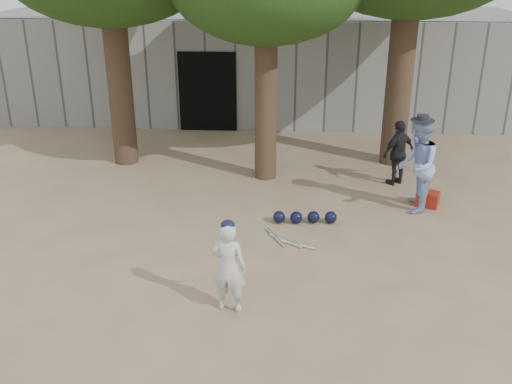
# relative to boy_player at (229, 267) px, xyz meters

# --- Properties ---
(ground) EXTENTS (70.00, 70.00, 0.00)m
(ground) POSITION_rel_boy_player_xyz_m (-0.36, 1.04, -0.67)
(ground) COLOR #937C5E
(ground) RESTS_ON ground
(boy_player) EXTENTS (0.53, 0.39, 1.34)m
(boy_player) POSITION_rel_boy_player_xyz_m (0.00, 0.00, 0.00)
(boy_player) COLOR silver
(boy_player) RESTS_ON ground
(spectator_blue) EXTENTS (0.85, 1.01, 1.84)m
(spectator_blue) POSITION_rel_boy_player_xyz_m (3.22, 3.63, 0.25)
(spectator_blue) COLOR #8FA5DE
(spectator_blue) RESTS_ON ground
(spectator_dark) EXTENTS (0.88, 0.76, 1.42)m
(spectator_dark) POSITION_rel_boy_player_xyz_m (3.11, 5.00, 0.04)
(spectator_dark) COLOR black
(spectator_dark) RESTS_ON ground
(red_bag) EXTENTS (0.51, 0.46, 0.30)m
(red_bag) POSITION_rel_boy_player_xyz_m (3.54, 3.83, -0.52)
(red_bag) COLOR #A52516
(red_bag) RESTS_ON ground
(back_building) EXTENTS (16.00, 5.24, 3.00)m
(back_building) POSITION_rel_boy_player_xyz_m (-0.36, 11.37, 0.83)
(back_building) COLOR gray
(back_building) RESTS_ON ground
(helmet_row) EXTENTS (1.19, 0.28, 0.23)m
(helmet_row) POSITION_rel_boy_player_xyz_m (1.10, 2.88, -0.56)
(helmet_row) COLOR black
(helmet_row) RESTS_ON ground
(bat_pile) EXTENTS (0.89, 0.75, 0.06)m
(bat_pile) POSITION_rel_boy_player_xyz_m (0.76, 2.08, -0.64)
(bat_pile) COLOR silver
(bat_pile) RESTS_ON ground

